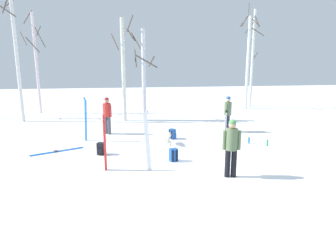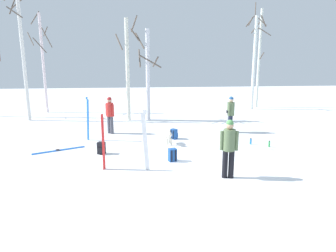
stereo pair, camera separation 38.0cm
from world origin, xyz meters
The scene contains 21 objects.
ground_plane centered at (0.00, 0.00, 0.00)m, with size 60.00×60.00×0.00m, color white.
person_0 centered at (-2.95, 4.99, 0.98)m, with size 0.41×0.38×1.72m.
person_1 centered at (0.85, -0.89, 0.98)m, with size 0.51×0.34×1.72m.
person_2 centered at (2.68, 4.56, 0.98)m, with size 0.35×0.44×1.72m.
dog centered at (-0.45, 2.81, 0.39)m, with size 0.23×0.90×0.57m.
ski_pair_planted_0 centered at (-1.50, -0.01, 0.94)m, with size 0.25×0.06×1.90m.
ski_pair_planted_1 centered at (-2.78, 0.20, 0.87)m, with size 0.07×0.14×1.76m.
ski_pair_planted_2 centered at (-3.78, 3.83, 0.93)m, with size 0.18×0.21×1.86m.
ski_pair_lying_0 centered at (-4.69, 2.42, 0.01)m, with size 1.82×0.99×0.05m.
ski_poles_0 centered at (1.65, 1.89, 0.80)m, with size 0.07×0.23×1.51m.
backpack_0 centered at (-3.04, 1.82, 0.21)m, with size 0.31×0.33×0.44m.
backpack_1 centered at (-0.12, 3.65, 0.21)m, with size 0.34×0.33×0.44m.
backpack_2 centered at (-0.57, 0.73, 0.21)m, with size 0.30×0.33×0.44m.
water_bottle_0 centered at (2.88, 2.46, 0.12)m, with size 0.07×0.07×0.25m.
water_bottle_1 centered at (3.45, 1.99, 0.12)m, with size 0.07×0.07×0.26m.
birch_tree_1 centered at (-7.83, 8.71, 4.12)m, with size 1.14×1.27×7.91m.
birch_tree_2 centered at (-7.60, 11.46, 3.33)m, with size 1.50×1.42×6.44m.
birch_tree_3 centered at (-2.14, 8.09, 2.94)m, with size 1.33×1.29×5.70m.
birch_tree_4 centered at (-1.04, 8.11, 2.65)m, with size 1.41×1.33×5.06m.
birch_tree_5 centered at (6.44, 11.30, 3.37)m, with size 1.43×1.44×6.39m.
birch_tree_6 centered at (7.14, 12.17, 3.64)m, with size 1.22×1.23×7.43m.
Camera 1 is at (-2.15, -8.69, 3.30)m, focal length 31.66 mm.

